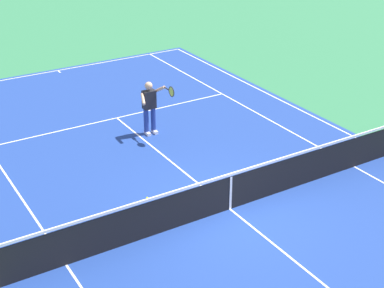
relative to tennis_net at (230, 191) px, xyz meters
The scene contains 6 objects.
ground_plane 0.49m from the tennis_net, ahead, with size 60.00×60.00×0.00m, color #2D7247.
court_slab 0.49m from the tennis_net, ahead, with size 24.20×11.40×0.00m, color navy.
court_line_markings 0.49m from the tennis_net, ahead, with size 23.85×11.05×0.01m.
tennis_net is the anchor object (origin of this frame).
tennis_player_near 4.81m from the tennis_net, ahead, with size 1.07×0.78×1.70m.
tennis_ball 2.11m from the tennis_net, 46.20° to the left, with size 0.07×0.07×0.07m, color #CCE01E.
Camera 1 is at (-9.71, 7.00, 7.56)m, focal length 54.96 mm.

